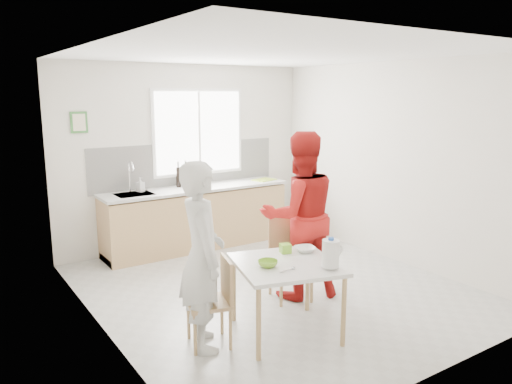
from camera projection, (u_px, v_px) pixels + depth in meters
ground at (273, 288)px, 5.93m from camera, size 4.50×4.50×0.00m
room_shell at (274, 150)px, 5.61m from camera, size 4.50×4.50×4.50m
window at (199, 132)px, 7.53m from camera, size 1.50×0.06×1.30m
backsplash at (187, 164)px, 7.52m from camera, size 3.00×0.02×0.65m
picture_frame at (79, 122)px, 6.54m from camera, size 0.22×0.03×0.28m
kitchen_counter at (197, 220)px, 7.44m from camera, size 2.84×0.64×1.37m
dining_table at (286, 270)px, 4.70m from camera, size 1.14×1.14×0.71m
chair_left at (215, 298)px, 4.53m from camera, size 0.46×0.46×0.81m
chair_far at (289, 254)px, 5.60m from camera, size 0.52×0.52×0.90m
person_white at (202, 256)px, 4.42m from camera, size 0.56×0.71×1.71m
person_red at (300, 216)px, 5.55m from camera, size 1.07×0.93×1.87m
bowl_green at (268, 264)px, 4.58m from camera, size 0.23×0.23×0.06m
bowl_white at (305, 249)px, 5.01m from camera, size 0.26×0.26×0.05m
milk_jug at (331, 253)px, 4.50m from camera, size 0.22×0.16×0.28m
green_box at (285, 248)px, 4.97m from camera, size 0.12×0.12×0.09m
spoon at (287, 270)px, 4.46m from camera, size 0.16×0.02×0.01m
cutting_board at (264, 180)px, 7.92m from camera, size 0.40×0.32×0.01m
wine_bottle_a at (186, 176)px, 7.31m from camera, size 0.07×0.07×0.32m
wine_bottle_b at (178, 177)px, 7.31m from camera, size 0.07×0.07×0.30m
jar_amber at (202, 180)px, 7.45m from camera, size 0.06×0.06×0.16m
soap_bottle at (140, 185)px, 6.98m from camera, size 0.12×0.12×0.20m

